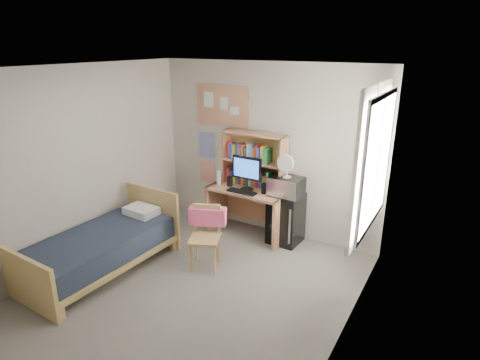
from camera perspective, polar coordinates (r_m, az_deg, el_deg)
The scene contains 25 objects.
floor at distance 5.02m, azimuth -7.74°, elevation -15.94°, with size 3.60×4.20×0.02m, color gray.
ceiling at distance 4.13m, azimuth -9.39°, elevation 15.30°, with size 3.60×4.20×0.02m, color silver.
wall_back at distance 6.10m, azimuth 3.81°, elevation 4.27°, with size 3.60×0.04×2.60m, color beige.
wall_left at distance 5.66m, azimuth -22.97°, elevation 1.58°, with size 0.04×4.20×2.60m, color beige.
wall_right at distance 3.64m, azimuth 14.55°, elevation -6.87°, with size 0.04×4.20×2.60m, color beige.
window_unit at distance 4.65m, azimuth 18.41°, elevation 2.42°, with size 0.10×1.40×1.70m, color white.
curtain_left at distance 4.28m, azimuth 16.86°, elevation 1.17°, with size 0.04×0.55×1.70m, color silver.
curtain_right at distance 5.03m, azimuth 19.08°, elevation 3.58°, with size 0.04×0.55×1.70m, color silver.
bulletin_board at distance 6.34m, azimuth -2.56°, elevation 10.59°, with size 0.94×0.03×0.64m, color tan.
poster_wave at distance 6.65m, azimuth -4.79°, elevation 5.05°, with size 0.30×0.01×0.42m, color #27389C.
poster_japan at distance 6.78m, azimuth -4.68°, elevation 1.19°, with size 0.28×0.01×0.36m, color red.
desk at distance 6.19m, azimuth 1.22°, elevation -4.51°, with size 1.21×0.60×0.76m, color tan.
desk_chair at distance 5.31m, azimuth -5.04°, elevation -8.29°, with size 0.42×0.42×0.84m, color tan.
mini_fridge at distance 6.00m, azimuth 6.54°, elevation -5.41°, with size 0.45×0.45×0.76m, color black.
bed at distance 5.60m, azimuth -19.17°, elevation -9.70°, with size 0.95×1.90×0.52m, color #1A2130.
hutch at distance 6.04m, azimuth 2.01°, elevation 2.88°, with size 1.01×0.26×0.83m, color tan.
monitor at distance 5.91m, azimuth 0.97°, elevation 0.92°, with size 0.48×0.04×0.51m, color black.
keyboard at distance 5.88m, azimuth 0.25°, elevation -1.70°, with size 0.45×0.14×0.02m, color black.
speaker_left at distance 6.12m, azimuth -1.45°, elevation -0.20°, with size 0.06×0.06×0.15m, color black.
speaker_right at distance 5.83m, azimuth 3.49°, elevation -1.21°, with size 0.07×0.07×0.16m, color black.
water_bottle at distance 6.17m, azimuth -3.05°, elevation 0.33°, with size 0.07×0.07×0.23m, color white.
hoodie at distance 5.39m, azimuth -4.64°, elevation -5.15°, with size 0.50×0.15×0.24m, color #F25C8B.
microwave at distance 5.79m, azimuth 6.64°, elevation -0.86°, with size 0.46×0.35×0.26m, color silver.
desk_fan at distance 5.70m, azimuth 6.75°, elevation 1.85°, with size 0.25×0.25×0.31m, color white.
pillow at distance 5.89m, azimuth -13.85°, elevation -4.27°, with size 0.45×0.32×0.11m, color white.
Camera 1 is at (2.60, -3.19, 2.86)m, focal length 30.00 mm.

